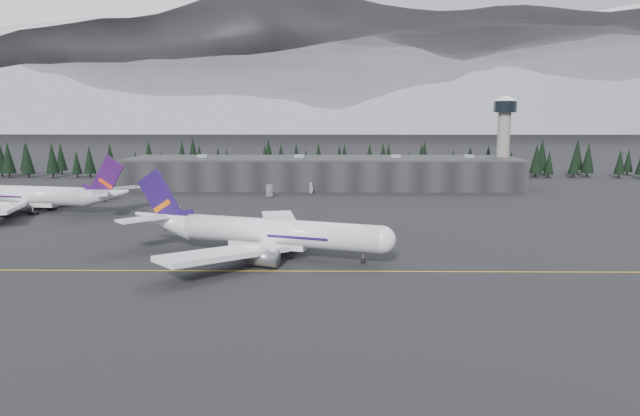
{
  "coord_description": "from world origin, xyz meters",
  "views": [
    {
      "loc": [
        1.62,
        -111.1,
        31.08
      ],
      "look_at": [
        0.0,
        20.0,
        9.0
      ],
      "focal_mm": 32.0,
      "sensor_mm": 36.0,
      "label": 1
    }
  ],
  "objects_px": {
    "control_tower": "(504,131)",
    "gse_vehicle_a": "(269,196)",
    "terminal": "(323,173)",
    "gse_vehicle_b": "(311,192)",
    "jet_parked": "(38,196)",
    "jet_main": "(257,232)"
  },
  "relations": [
    {
      "from": "terminal",
      "to": "control_tower",
      "type": "xyz_separation_m",
      "value": [
        75.0,
        3.0,
        17.11
      ]
    },
    {
      "from": "gse_vehicle_a",
      "to": "jet_parked",
      "type": "bearing_deg",
      "value": -178.94
    },
    {
      "from": "terminal",
      "to": "gse_vehicle_b",
      "type": "xyz_separation_m",
      "value": [
        -4.47,
        -17.66,
        -5.54
      ]
    },
    {
      "from": "jet_parked",
      "to": "gse_vehicle_b",
      "type": "bearing_deg",
      "value": -142.0
    },
    {
      "from": "jet_main",
      "to": "jet_parked",
      "type": "bearing_deg",
      "value": 162.17
    },
    {
      "from": "jet_parked",
      "to": "gse_vehicle_a",
      "type": "relative_size",
      "value": 12.13
    },
    {
      "from": "terminal",
      "to": "jet_parked",
      "type": "bearing_deg",
      "value": -145.74
    },
    {
      "from": "jet_parked",
      "to": "gse_vehicle_a",
      "type": "distance_m",
      "value": 76.53
    },
    {
      "from": "terminal",
      "to": "gse_vehicle_a",
      "type": "distance_m",
      "value": 35.23
    },
    {
      "from": "control_tower",
      "to": "gse_vehicle_a",
      "type": "bearing_deg",
      "value": -161.48
    },
    {
      "from": "control_tower",
      "to": "gse_vehicle_a",
      "type": "xyz_separation_m",
      "value": [
        -94.64,
        -31.7,
        -22.7
      ]
    },
    {
      "from": "jet_main",
      "to": "terminal",
      "type": "bearing_deg",
      "value": 100.52
    },
    {
      "from": "gse_vehicle_b",
      "to": "gse_vehicle_a",
      "type": "bearing_deg",
      "value": -77.67
    },
    {
      "from": "gse_vehicle_b",
      "to": "jet_main",
      "type": "bearing_deg",
      "value": -29.16
    },
    {
      "from": "terminal",
      "to": "jet_main",
      "type": "distance_m",
      "value": 114.62
    },
    {
      "from": "gse_vehicle_a",
      "to": "jet_main",
      "type": "bearing_deg",
      "value": -109.63
    },
    {
      "from": "gse_vehicle_a",
      "to": "gse_vehicle_b",
      "type": "distance_m",
      "value": 18.76
    },
    {
      "from": "terminal",
      "to": "control_tower",
      "type": "distance_m",
      "value": 76.98
    },
    {
      "from": "control_tower",
      "to": "jet_parked",
      "type": "bearing_deg",
      "value": -158.79
    },
    {
      "from": "jet_main",
      "to": "gse_vehicle_a",
      "type": "bearing_deg",
      "value": 111.39
    },
    {
      "from": "jet_parked",
      "to": "gse_vehicle_a",
      "type": "height_order",
      "value": "jet_parked"
    },
    {
      "from": "jet_parked",
      "to": "jet_main",
      "type": "bearing_deg",
      "value": 155.88
    }
  ]
}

